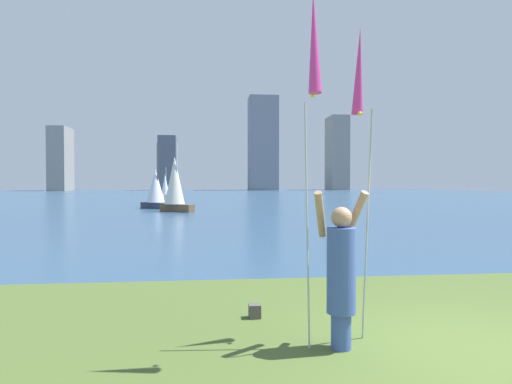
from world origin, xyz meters
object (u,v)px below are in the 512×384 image
object	(u,v)px
kite_flag_right	(359,80)
bag	(255,311)
sailboat_5	(175,183)
person	(341,271)
sailboat_3	(165,186)
kite_flag_left	(314,51)
sailboat_6	(156,190)

from	to	relation	value
kite_flag_right	bag	bearing A→B (deg)	148.57
bag	sailboat_5	xyz separation A→B (m)	(-3.24, 24.86, 1.91)
person	sailboat_5	xyz separation A→B (m)	(-4.21, 26.22, 1.02)
kite_flag_right	bag	xyz separation A→B (m)	(-1.37, 0.84, -3.44)
kite_flag_right	sailboat_3	bearing A→B (deg)	98.69
sailboat_5	kite_flag_right	bearing A→B (deg)	-79.82
person	sailboat_3	distance (m)	54.07
kite_flag_left	sailboat_5	xyz separation A→B (m)	(-3.81, 26.39, -1.70)
person	sailboat_6	distance (m)	30.80
person	sailboat_3	bearing A→B (deg)	115.82
sailboat_3	kite_flag_right	bearing A→B (deg)	-81.31
person	kite_flag_right	xyz separation A→B (m)	(0.40, 0.52, 2.55)
kite_flag_left	bag	distance (m)	3.96
kite_flag_left	sailboat_5	bearing A→B (deg)	98.21
sailboat_3	sailboat_5	bearing A→B (deg)	-82.73
kite_flag_right	sailboat_3	xyz separation A→B (m)	(-8.10, 53.00, -1.99)
kite_flag_right	bag	distance (m)	3.80
kite_flag_left	bag	bearing A→B (deg)	110.38
kite_flag_right	sailboat_5	world-z (taller)	sailboat_5
bag	sailboat_6	size ratio (longest dim) A/B	0.04
kite_flag_left	sailboat_6	size ratio (longest dim) A/B	0.86
person	sailboat_6	xyz separation A→B (m)	(-6.04, 30.20, 0.51)
sailboat_3	sailboat_6	size ratio (longest dim) A/B	0.78
kite_flag_left	kite_flag_right	bearing A→B (deg)	40.30
kite_flag_left	sailboat_3	xyz separation A→B (m)	(-7.29, 53.68, -2.16)
bag	sailboat_6	xyz separation A→B (m)	(-5.06, 28.84, 1.40)
sailboat_3	sailboat_5	xyz separation A→B (m)	(3.48, -27.29, 0.46)
kite_flag_right	sailboat_3	world-z (taller)	kite_flag_right
person	bag	xyz separation A→B (m)	(-0.97, 1.36, -0.89)
kite_flag_left	sailboat_3	size ratio (longest dim) A/B	1.10
kite_flag_left	sailboat_5	distance (m)	26.72
kite_flag_right	sailboat_3	distance (m)	53.65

